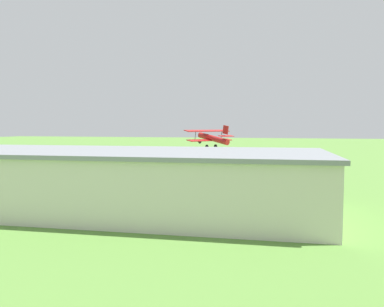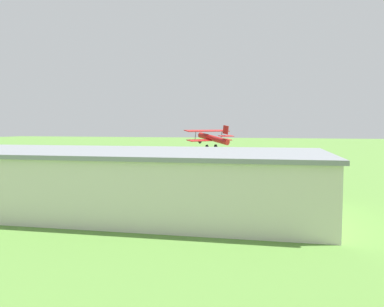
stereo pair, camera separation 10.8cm
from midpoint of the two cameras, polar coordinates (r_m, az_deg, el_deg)
name	(u,v)px [view 2 (the right image)]	position (r m, az deg, el deg)	size (l,w,h in m)	color
ground_plane	(220,173)	(63.21, 4.26, -3.01)	(400.00, 400.00, 0.00)	#568438
hangar	(111,180)	(36.17, -11.94, -3.91)	(39.57, 16.66, 5.61)	beige
biplane	(212,138)	(60.77, 3.06, 2.41)	(7.75, 8.33, 3.75)	#B21E1E
car_yellow	(15,177)	(57.27, -25.00, -3.29)	(2.11, 4.61, 1.59)	gold
person_at_fence_line	(304,188)	(44.96, 16.57, -5.06)	(0.43, 0.43, 1.57)	#33723F
person_near_hangar_door	(305,190)	(43.80, 16.73, -5.27)	(0.49, 0.49, 1.62)	#72338C
person_beside_truck	(329,181)	(51.27, 19.99, -3.91)	(0.50, 0.50, 1.76)	#3F3F47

